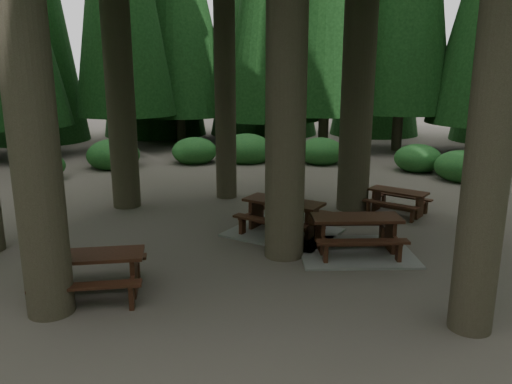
# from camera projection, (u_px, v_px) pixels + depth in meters

# --- Properties ---
(ground) EXTENTS (80.00, 80.00, 0.00)m
(ground) POSITION_uv_depth(u_px,v_px,m) (246.00, 256.00, 10.86)
(ground) COLOR #4F4940
(ground) RESTS_ON ground
(picnic_table_a) EXTENTS (2.79, 2.45, 0.84)m
(picnic_table_a) POSITION_uv_depth(u_px,v_px,m) (355.00, 240.00, 11.01)
(picnic_table_a) COLOR gray
(picnic_table_a) RESTS_ON ground
(picnic_table_c) EXTENTS (3.09, 2.86, 0.84)m
(picnic_table_c) POSITION_uv_depth(u_px,v_px,m) (283.00, 222.00, 12.29)
(picnic_table_c) COLOR gray
(picnic_table_c) RESTS_ON ground
(picnic_table_d) EXTENTS (1.98, 1.86, 0.68)m
(picnic_table_d) POSITION_uv_depth(u_px,v_px,m) (398.00, 198.00, 13.90)
(picnic_table_d) COLOR #311D0E
(picnic_table_d) RESTS_ON ground
(picnic_table_e) EXTENTS (2.20, 1.96, 0.80)m
(picnic_table_e) POSITION_uv_depth(u_px,v_px,m) (91.00, 268.00, 8.86)
(picnic_table_e) COLOR #311D0E
(picnic_table_e) RESTS_ON ground
(shrub_ring) EXTENTS (23.86, 24.64, 1.49)m
(shrub_ring) POSITION_uv_depth(u_px,v_px,m) (282.00, 230.00, 11.38)
(shrub_ring) COLOR #21622A
(shrub_ring) RESTS_ON ground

